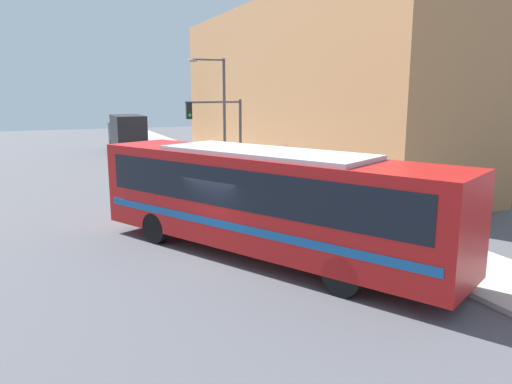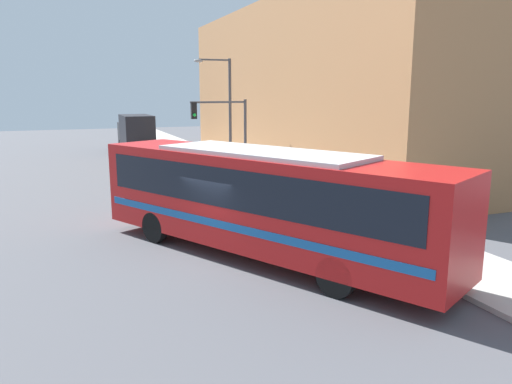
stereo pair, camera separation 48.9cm
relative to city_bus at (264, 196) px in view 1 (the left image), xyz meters
The scene contains 11 objects.
ground_plane 2.29m from the city_bus, 145.88° to the left, with size 120.00×120.00×0.00m, color #515156.
sidewalk 21.36m from the city_bus, 76.14° to the left, with size 3.13×70.00×0.14m.
building_facade 19.55m from the city_bus, 59.88° to the left, with size 6.00×29.99×10.79m.
city_bus is the anchor object (origin of this frame).
delivery_truck 30.23m from the city_bus, 89.10° to the left, with size 2.38×6.82×3.21m.
fire_hydrant 7.84m from the city_bus, 57.49° to the left, with size 0.21×0.28×0.67m.
traffic_light_pole 13.47m from the city_bus, 76.74° to the left, with size 3.28×0.35×4.57m.
parking_meter 9.76m from the city_bus, 64.81° to the left, with size 0.14×0.14×1.32m.
street_lamp 16.72m from the city_bus, 75.72° to the left, with size 2.33×0.28×6.99m.
pedestrian_near_corner 9.67m from the city_bus, 53.59° to the left, with size 0.34×0.34×1.80m.
pedestrian_mid_block 7.35m from the city_bus, 47.43° to the left, with size 0.34×0.34×1.83m.
Camera 1 is at (-5.11, -14.35, 5.10)m, focal length 35.00 mm.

